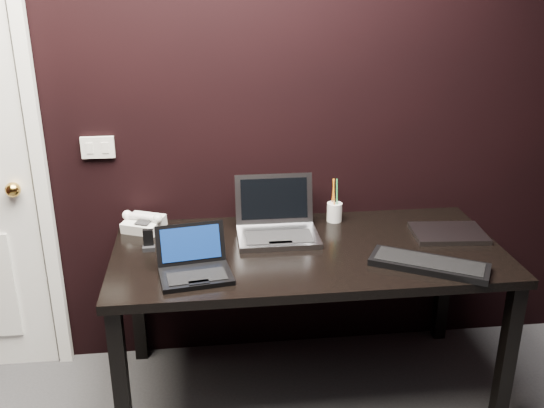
{
  "coord_description": "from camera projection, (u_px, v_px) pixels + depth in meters",
  "views": [
    {
      "loc": [
        -0.14,
        -0.97,
        1.88
      ],
      "look_at": [
        0.13,
        1.35,
        0.97
      ],
      "focal_mm": 40.0,
      "sensor_mm": 36.0,
      "label": 1
    }
  ],
  "objects": [
    {
      "name": "desk",
      "position": [
        308.0,
        264.0,
        2.68
      ],
      "size": [
        1.7,
        0.8,
        0.74
      ],
      "color": "black",
      "rests_on": "ground"
    },
    {
      "name": "netbook",
      "position": [
        195.0,
        266.0,
        2.41
      ],
      "size": [
        0.31,
        0.29,
        0.18
      ],
      "color": "black",
      "rests_on": "desk"
    },
    {
      "name": "pen_cup",
      "position": [
        334.0,
        211.0,
        2.93
      ],
      "size": [
        0.09,
        0.09,
        0.22
      ],
      "color": "silver",
      "rests_on": "desk"
    },
    {
      "name": "desk_phone",
      "position": [
        144.0,
        223.0,
        2.83
      ],
      "size": [
        0.21,
        0.21,
        0.1
      ],
      "color": "silver",
      "rests_on": "desk"
    },
    {
      "name": "closed_laptop",
      "position": [
        448.0,
        233.0,
        2.78
      ],
      "size": [
        0.34,
        0.26,
        0.02
      ],
      "color": "#939297",
      "rests_on": "desk"
    },
    {
      "name": "silver_laptop",
      "position": [
        277.0,
        226.0,
        2.77
      ],
      "size": [
        0.37,
        0.33,
        0.25
      ],
      "color": "gray",
      "rests_on": "desk"
    },
    {
      "name": "wall_back",
      "position": [
        232.0,
        105.0,
        2.79
      ],
      "size": [
        4.0,
        0.0,
        4.0
      ],
      "primitive_type": "plane",
      "rotation": [
        1.57,
        0.0,
        0.0
      ],
      "color": "black",
      "rests_on": "ground"
    },
    {
      "name": "mobile_phone",
      "position": [
        149.0,
        242.0,
        2.63
      ],
      "size": [
        0.06,
        0.05,
        0.09
      ],
      "color": "black",
      "rests_on": "desk"
    },
    {
      "name": "wall_switch",
      "position": [
        98.0,
        147.0,
        2.78
      ],
      "size": [
        0.15,
        0.02,
        0.1
      ],
      "color": "silver",
      "rests_on": "wall_back"
    },
    {
      "name": "ext_keyboard",
      "position": [
        429.0,
        264.0,
        2.48
      ],
      "size": [
        0.49,
        0.37,
        0.03
      ],
      "color": "black",
      "rests_on": "desk"
    }
  ]
}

